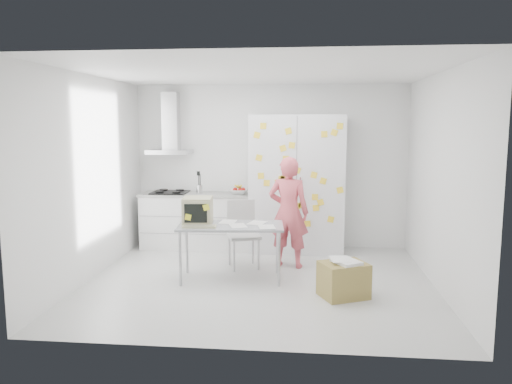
# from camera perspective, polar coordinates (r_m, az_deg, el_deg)

# --- Properties ---
(floor) EXTENTS (4.50, 4.00, 0.02)m
(floor) POSITION_cam_1_polar(r_m,az_deg,el_deg) (6.67, 0.34, -10.29)
(floor) COLOR silver
(floor) RESTS_ON ground
(walls) EXTENTS (4.52, 4.01, 2.70)m
(walls) POSITION_cam_1_polar(r_m,az_deg,el_deg) (7.09, 0.91, 2.05)
(walls) COLOR white
(walls) RESTS_ON ground
(ceiling) EXTENTS (4.50, 4.00, 0.02)m
(ceiling) POSITION_cam_1_polar(r_m,az_deg,el_deg) (6.37, 0.36, 13.56)
(ceiling) COLOR white
(ceiling) RESTS_ON walls
(counter_run) EXTENTS (1.84, 0.63, 1.28)m
(counter_run) POSITION_cam_1_polar(r_m,az_deg,el_deg) (8.36, -6.75, -3.19)
(counter_run) COLOR white
(counter_run) RESTS_ON ground
(range_hood) EXTENTS (0.70, 0.48, 1.01)m
(range_hood) POSITION_cam_1_polar(r_m,az_deg,el_deg) (8.45, -9.73, 7.01)
(range_hood) COLOR silver
(range_hood) RESTS_ON walls
(tall_cabinet) EXTENTS (1.50, 0.68, 2.20)m
(tall_cabinet) POSITION_cam_1_polar(r_m,az_deg,el_deg) (8.04, 4.68, 0.93)
(tall_cabinet) COLOR silver
(tall_cabinet) RESTS_ON ground
(person) EXTENTS (0.64, 0.48, 1.60)m
(person) POSITION_cam_1_polar(r_m,az_deg,el_deg) (7.17, 3.74, -2.32)
(person) COLOR #D7535E
(person) RESTS_ON ground
(desk) EXTENTS (1.43, 0.81, 1.09)m
(desk) POSITION_cam_1_polar(r_m,az_deg,el_deg) (6.63, -5.31, -2.92)
(desk) COLOR #909399
(desk) RESTS_ON ground
(chair) EXTENTS (0.55, 0.55, 0.96)m
(chair) POSITION_cam_1_polar(r_m,az_deg,el_deg) (7.23, -1.55, -4.31)
(chair) COLOR #B3B3B1
(chair) RESTS_ON ground
(cardboard_box) EXTENTS (0.65, 0.60, 0.46)m
(cardboard_box) POSITION_cam_1_polar(r_m,az_deg,el_deg) (6.14, 9.98, -9.80)
(cardboard_box) COLOR olive
(cardboard_box) RESTS_ON ground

